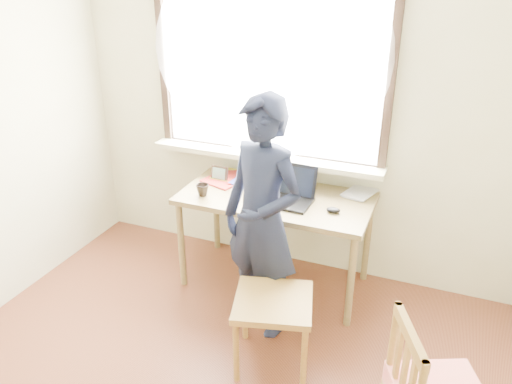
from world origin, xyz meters
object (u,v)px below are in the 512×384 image
at_px(laptop, 288,192).
at_px(mug_dark, 203,190).
at_px(work_chair, 273,309).
at_px(person, 262,220).
at_px(desk, 276,205).
at_px(mug_white, 265,181).

bearing_deg(laptop, mug_dark, -164.87).
xyz_separation_m(work_chair, person, (-0.20, 0.33, 0.41)).
distance_m(mug_dark, person, 0.65).
bearing_deg(laptop, desk, 164.52).
bearing_deg(mug_dark, mug_white, 41.64).
height_order(laptop, person, person).
relative_size(mug_white, mug_dark, 1.29).
distance_m(mug_white, work_chair, 1.11).
distance_m(laptop, work_chair, 0.90).
bearing_deg(desk, person, -80.42).
bearing_deg(person, desk, 118.54).
bearing_deg(desk, mug_dark, -159.17).
distance_m(laptop, mug_white, 0.29).
relative_size(desk, mug_white, 11.50).
bearing_deg(desk, mug_white, 136.22).
distance_m(work_chair, person, 0.56).
xyz_separation_m(mug_dark, work_chair, (0.78, -0.62, -0.39)).
xyz_separation_m(laptop, mug_dark, (-0.60, -0.16, -0.02)).
xyz_separation_m(desk, mug_dark, (-0.50, -0.19, 0.12)).
bearing_deg(mug_white, mug_dark, -138.36).
relative_size(mug_dark, person, 0.06).
relative_size(mug_white, work_chair, 0.22).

